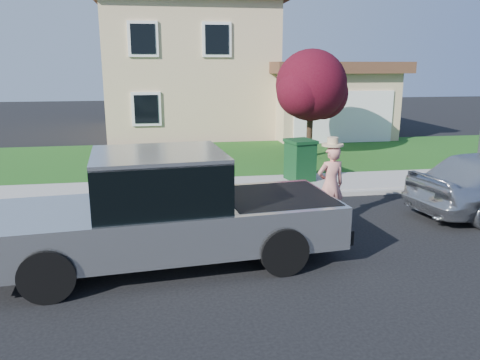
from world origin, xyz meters
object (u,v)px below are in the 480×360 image
object	(u,v)px
woman	(331,183)
pickup_truck	(168,212)
ornamental_tree	(312,89)
trash_bin	(300,160)

from	to	relation	value
woman	pickup_truck	bearing A→B (deg)	16.69
pickup_truck	ornamental_tree	size ratio (longest dim) A/B	1.61
trash_bin	woman	bearing A→B (deg)	-108.14
pickup_truck	woman	xyz separation A→B (m)	(3.66, 1.65, -0.03)
pickup_truck	woman	world-z (taller)	pickup_truck
pickup_truck	woman	bearing A→B (deg)	19.08
ornamental_tree	trash_bin	distance (m)	4.45
pickup_truck	ornamental_tree	xyz separation A→B (m)	(5.49, 8.87, 1.70)
pickup_truck	woman	size ratio (longest dim) A/B	3.26
woman	trash_bin	distance (m)	3.50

